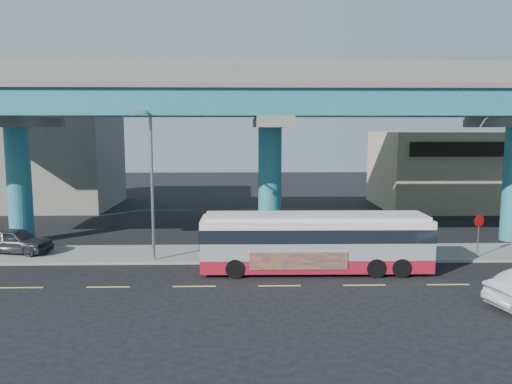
{
  "coord_description": "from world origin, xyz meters",
  "views": [
    {
      "loc": [
        -1.63,
        -22.9,
        7.37
      ],
      "look_at": [
        -1.01,
        4.0,
        3.9
      ],
      "focal_mm": 35.0,
      "sensor_mm": 36.0,
      "label": 1
    }
  ],
  "objects_px": {
    "transit_bus": "(315,240)",
    "parked_car": "(16,240)",
    "street_lamp": "(150,164)",
    "stop_sign": "(479,226)"
  },
  "relations": [
    {
      "from": "transit_bus",
      "to": "parked_car",
      "type": "relative_size",
      "value": 2.59
    },
    {
      "from": "stop_sign",
      "to": "transit_bus",
      "type": "bearing_deg",
      "value": -168.13
    },
    {
      "from": "street_lamp",
      "to": "stop_sign",
      "type": "bearing_deg",
      "value": 2.39
    },
    {
      "from": "street_lamp",
      "to": "stop_sign",
      "type": "height_order",
      "value": "street_lamp"
    },
    {
      "from": "parked_car",
      "to": "street_lamp",
      "type": "relative_size",
      "value": 0.55
    },
    {
      "from": "transit_bus",
      "to": "stop_sign",
      "type": "bearing_deg",
      "value": 13.19
    },
    {
      "from": "transit_bus",
      "to": "parked_car",
      "type": "distance_m",
      "value": 17.34
    },
    {
      "from": "transit_bus",
      "to": "stop_sign",
      "type": "xyz_separation_m",
      "value": [
        9.49,
        2.13,
        0.25
      ]
    },
    {
      "from": "transit_bus",
      "to": "stop_sign",
      "type": "distance_m",
      "value": 9.73
    },
    {
      "from": "parked_car",
      "to": "street_lamp",
      "type": "xyz_separation_m",
      "value": [
        8.3,
        -2.3,
        4.59
      ]
    }
  ]
}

